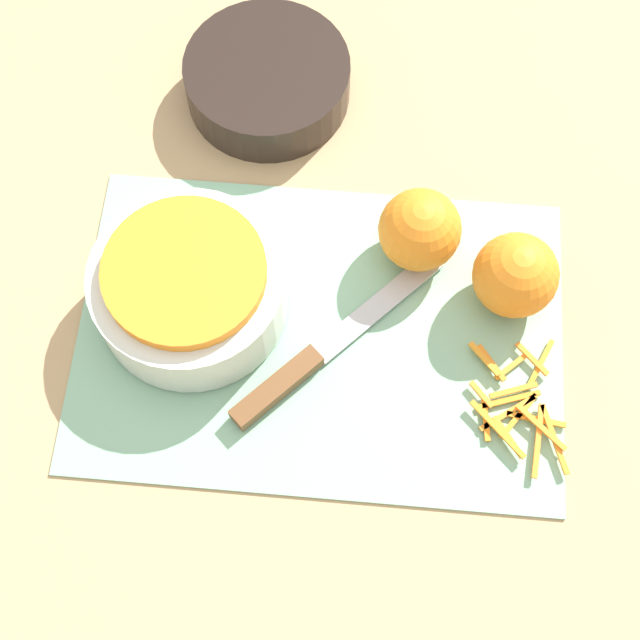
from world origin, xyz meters
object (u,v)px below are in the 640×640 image
(orange_left, at_px, (420,230))
(knife, at_px, (302,367))
(bowl_dark, at_px, (268,80))
(orange_right, at_px, (515,275))
(bowl_speckled, at_px, (189,287))

(orange_left, bearing_deg, knife, -126.55)
(bowl_dark, xyz_separation_m, orange_left, (0.17, -0.18, 0.02))
(orange_left, relative_size, orange_right, 0.99)
(knife, bearing_deg, orange_right, -19.81)
(orange_left, xyz_separation_m, orange_right, (0.09, -0.04, 0.00))
(bowl_dark, relative_size, knife, 0.88)
(bowl_speckled, bearing_deg, knife, -27.70)
(knife, bearing_deg, orange_left, 7.23)
(bowl_speckled, bearing_deg, bowl_dark, 79.97)
(knife, relative_size, orange_left, 2.48)
(bowl_dark, relative_size, orange_right, 2.16)
(bowl_speckled, distance_m, orange_right, 0.31)
(bowl_speckled, height_order, orange_right, orange_right)
(bowl_dark, distance_m, orange_left, 0.25)
(knife, xyz_separation_m, orange_right, (0.19, 0.10, 0.03))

